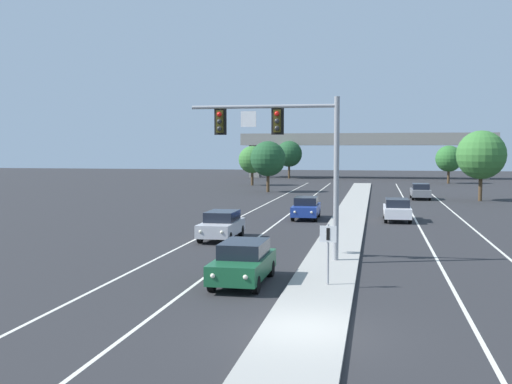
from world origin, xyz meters
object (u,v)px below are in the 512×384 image
object	(u,v)px
car_oncoming_silver	(222,225)
tree_far_right_a	(449,159)
car_oncoming_green	(243,262)
car_receding_grey	(420,191)
tree_far_right_c	(481,155)
car_receding_white	(397,209)
tree_far_left_c	(252,160)
median_sign_post	(328,245)
car_oncoming_blue	(306,208)
tree_far_left_a	(289,154)
overhead_signal_mast	(289,143)
tree_far_left_b	(268,159)

from	to	relation	value
car_oncoming_silver	tree_far_right_a	bearing A→B (deg)	72.75
car_oncoming_green	car_receding_grey	world-z (taller)	same
tree_far_right_c	tree_far_right_a	world-z (taller)	tree_far_right_c
car_receding_white	tree_far_left_c	world-z (taller)	tree_far_left_c
median_sign_post	car_oncoming_silver	size ratio (longest dim) A/B	0.49
car_oncoming_blue	tree_far_left_c	size ratio (longest dim) A/B	0.83
tree_far_left_a	tree_far_right_c	distance (m)	48.22
car_oncoming_silver	car_receding_grey	world-z (taller)	same
car_receding_white	tree_far_left_a	bearing A→B (deg)	104.94
overhead_signal_mast	tree_far_left_b	size ratio (longest dim) A/B	1.21
tree_far_left_c	tree_far_right_c	bearing A→B (deg)	-37.92
median_sign_post	tree_far_left_c	distance (m)	63.46
tree_far_left_a	tree_far_left_c	size ratio (longest dim) A/B	1.17
tree_far_right_a	median_sign_post	bearing A→B (deg)	-99.50
overhead_signal_mast	car_oncoming_silver	bearing A→B (deg)	127.39
overhead_signal_mast	car_oncoming_blue	world-z (taller)	overhead_signal_mast
median_sign_post	overhead_signal_mast	bearing A→B (deg)	113.01
overhead_signal_mast	car_oncoming_silver	world-z (taller)	overhead_signal_mast
tree_far_right_a	tree_far_left_c	distance (m)	28.90
overhead_signal_mast	tree_far_left_a	distance (m)	77.96
car_oncoming_green	car_receding_white	distance (m)	22.75
car_oncoming_silver	car_oncoming_blue	distance (m)	11.55
overhead_signal_mast	car_oncoming_blue	bearing A→B (deg)	93.75
car_oncoming_blue	tree_far_left_b	size ratio (longest dim) A/B	0.76
car_oncoming_blue	tree_far_left_c	bearing A→B (deg)	106.76
tree_far_left_b	tree_far_right_c	size ratio (longest dim) A/B	0.87
overhead_signal_mast	tree_far_left_c	bearing A→B (deg)	102.96
car_oncoming_silver	car_receding_white	xyz separation A→B (m)	(9.92, 10.98, 0.00)
overhead_signal_mast	tree_far_right_c	distance (m)	38.25
overhead_signal_mast	car_oncoming_silver	size ratio (longest dim) A/B	1.61
median_sign_post	tree_far_left_c	world-z (taller)	tree_far_left_c
tree_far_left_b	tree_far_left_c	xyz separation A→B (m)	(-4.41, 12.65, -0.34)
tree_far_left_b	car_oncoming_green	bearing A→B (deg)	-81.19
car_oncoming_silver	tree_far_right_c	world-z (taller)	tree_far_right_c
tree_far_right_a	car_oncoming_blue	bearing A→B (deg)	-107.15
tree_far_left_a	tree_far_right_a	size ratio (longest dim) A/B	1.15
tree_far_left_a	median_sign_post	bearing A→B (deg)	-81.08
tree_far_left_b	tree_far_left_a	world-z (taller)	tree_far_left_a
car_receding_white	car_oncoming_green	bearing A→B (deg)	-106.18
car_receding_white	tree_far_left_c	bearing A→B (deg)	114.86
tree_far_right_c	car_receding_white	bearing A→B (deg)	-114.42
tree_far_right_c	tree_far_right_a	xyz separation A→B (m)	(0.38, 30.80, -0.86)
tree_far_left_a	tree_far_left_b	bearing A→B (deg)	-86.27
tree_far_right_c	median_sign_post	bearing A→B (deg)	-105.89
car_oncoming_blue	tree_far_left_c	xyz separation A→B (m)	(-11.89, 39.46, 2.73)
car_oncoming_blue	car_receding_grey	world-z (taller)	same
car_oncoming_silver	car_oncoming_green	bearing A→B (deg)	-71.74
car_receding_white	car_receding_grey	size ratio (longest dim) A/B	1.00
car_oncoming_green	tree_far_right_c	distance (m)	43.25
median_sign_post	car_receding_grey	world-z (taller)	median_sign_post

